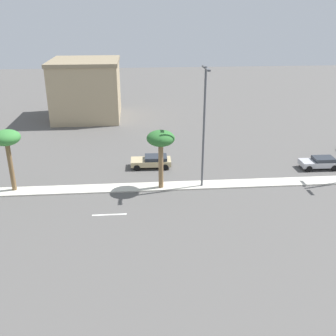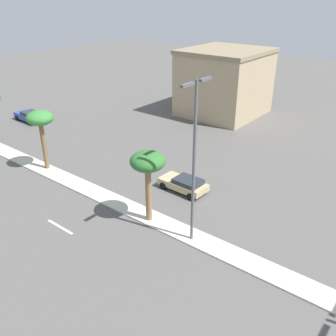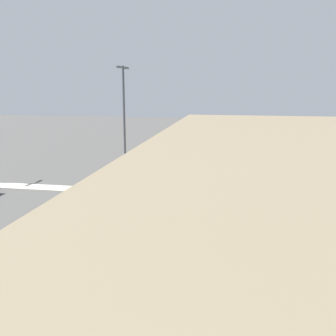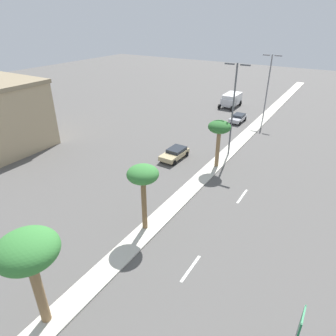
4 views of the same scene
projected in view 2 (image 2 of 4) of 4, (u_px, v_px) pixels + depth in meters
The scene contains 9 objects.
ground_plane at pixel (154, 220), 27.70m from camera, with size 160.00×160.00×0.00m, color #565451.
median_curb at pixel (282, 278), 22.07m from camera, with size 1.80×90.45×0.12m, color beige.
lane_stripe_far at pixel (60, 227), 26.90m from camera, with size 0.20×2.80×0.01m, color silver.
commercial_building at pixel (224, 82), 49.69m from camera, with size 10.91×9.96×8.65m.
palm_tree_inboard at pixel (40, 120), 33.46m from camera, with size 2.46×2.46×5.69m.
palm_tree_left at pixel (148, 164), 25.64m from camera, with size 2.52×2.52×5.47m.
street_lamp_trailing at pixel (194, 154), 22.72m from camera, with size 2.90×0.24×10.96m.
sedan_blue_leading at pixel (30, 116), 48.10m from camera, with size 2.13×4.53×1.36m.
sedan_tan_right at pixel (184, 184), 31.42m from camera, with size 2.13×4.24×1.25m.
Camera 2 is at (17.57, 50.37, 15.63)m, focal length 39.43 mm.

